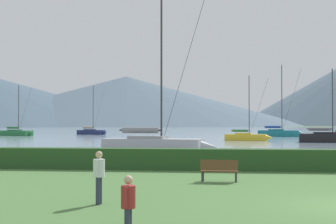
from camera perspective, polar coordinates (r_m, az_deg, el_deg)
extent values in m
cube|color=#8499A8|center=(152.53, 7.73, -2.15)|extent=(320.00, 246.00, 0.00)
cube|color=#284C23|center=(26.83, 14.82, -5.39)|extent=(80.00, 1.20, 1.13)
cube|color=gold|center=(69.65, 8.97, -2.91)|extent=(5.90, 2.85, 0.89)
cone|color=gold|center=(69.34, 11.63, -2.91)|extent=(1.08, 0.91, 0.76)
cube|color=gold|center=(69.68, 8.71, -2.65)|extent=(2.30, 1.69, 0.57)
cylinder|color=#333338|center=(69.60, 9.35, 0.66)|extent=(0.11, 0.11, 8.60)
cylinder|color=#333338|center=(69.72, 8.32, -2.15)|extent=(2.52, 0.52, 0.10)
cylinder|color=#2D7542|center=(69.72, 8.32, -2.15)|extent=(2.19, 0.71, 0.36)
cylinder|color=#333338|center=(69.45, 10.45, 0.49)|extent=(2.66, 0.47, 8.18)
cube|color=black|center=(65.74, 17.97, -2.88)|extent=(7.26, 3.16, 1.11)
cube|color=black|center=(65.70, 17.62, -2.53)|extent=(2.78, 1.96, 0.70)
cylinder|color=#333338|center=(65.82, 18.47, 0.98)|extent=(0.14, 0.14, 8.75)
cylinder|color=#333338|center=(65.63, 17.12, -1.88)|extent=(3.16, 0.46, 0.12)
cylinder|color=gray|center=(65.63, 17.12, -1.88)|extent=(2.72, 0.73, 0.44)
cube|color=#19707A|center=(90.02, 12.65, -2.43)|extent=(7.41, 3.57, 1.12)
cone|color=#19707A|center=(89.90, 15.23, -2.42)|extent=(1.36, 1.14, 0.95)
cube|color=#16646E|center=(90.04, 12.39, -2.18)|extent=(2.88, 2.12, 0.71)
cylinder|color=#333338|center=(90.07, 13.02, 1.46)|extent=(0.14, 0.14, 12.14)
cylinder|color=#333338|center=(90.06, 12.01, -1.69)|extent=(3.17, 0.65, 0.12)
cylinder|color=#2847A3|center=(90.06, 12.01, -1.69)|extent=(2.75, 0.89, 0.45)
cylinder|color=#333338|center=(89.99, 14.08, 1.28)|extent=(3.34, 0.59, 11.54)
cube|color=#236B38|center=(97.29, -17.14, -2.35)|extent=(6.68, 3.95, 0.99)
cone|color=#236B38|center=(94.97, -15.48, -2.39)|extent=(1.29, 1.13, 0.84)
cube|color=#206032|center=(97.52, -17.30, -2.14)|extent=(2.69, 2.15, 0.63)
cylinder|color=#333338|center=(96.94, -16.88, 0.33)|extent=(0.13, 0.13, 8.99)
cylinder|color=#333338|center=(97.85, -17.52, -1.73)|extent=(2.75, 0.95, 0.11)
cylinder|color=#2D7542|center=(97.85, -17.52, -1.73)|extent=(2.43, 1.10, 0.40)
cylinder|color=#333338|center=(95.98, -16.20, 0.20)|extent=(2.88, 0.92, 8.55)
cube|color=navy|center=(104.48, -8.88, -2.33)|extent=(6.22, 3.82, 0.92)
cone|color=navy|center=(102.64, -7.32, -2.35)|extent=(1.21, 1.07, 0.79)
cube|color=#1B2449|center=(104.67, -9.03, -2.14)|extent=(2.53, 2.05, 0.59)
cylinder|color=#333338|center=(104.22, -8.64, 0.36)|extent=(0.12, 0.12, 9.72)
cylinder|color=#333338|center=(104.93, -9.25, -1.79)|extent=(2.54, 0.96, 0.10)
cylinder|color=tan|center=(104.93, -9.25, -1.79)|extent=(2.25, 1.08, 0.37)
cylinder|color=#333338|center=(103.45, -8.00, 0.24)|extent=(2.65, 0.93, 9.24)
cube|color=#9E9EA3|center=(39.57, -1.71, -3.99)|extent=(8.14, 3.75, 1.23)
cone|color=#9E9EA3|center=(38.59, 4.72, -4.06)|extent=(1.48, 1.22, 1.05)
cube|color=gray|center=(39.67, -2.33, -3.33)|extent=(3.15, 2.27, 0.78)
cylinder|color=#333338|center=(39.61, -0.76, 5.41)|extent=(0.16, 0.16, 12.86)
cylinder|color=#333338|center=(39.84, -3.22, -2.12)|extent=(3.52, 0.62, 0.13)
cylinder|color=gray|center=(39.84, -3.22, -2.12)|extent=(3.04, 0.90, 0.49)
cylinder|color=#333338|center=(39.14, 1.86, 5.02)|extent=(3.70, 0.55, 12.23)
cube|color=brown|center=(21.41, 5.94, -6.81)|extent=(1.62, 0.56, 0.06)
cube|color=brown|center=(21.20, 5.90, -6.12)|extent=(1.59, 0.24, 0.45)
cylinder|color=#333338|center=(21.56, 7.89, -7.37)|extent=(0.08, 0.08, 0.45)
cylinder|color=#333338|center=(21.66, 4.08, -7.35)|extent=(0.08, 0.08, 0.45)
cylinder|color=#333338|center=(21.23, 7.85, -7.47)|extent=(0.08, 0.08, 0.45)
cylinder|color=#333338|center=(21.34, 3.98, -7.44)|extent=(0.08, 0.08, 0.45)
cylinder|color=#2D3347|center=(12.25, -4.74, -12.12)|extent=(0.14, 0.14, 0.45)
cylinder|color=#2D3347|center=(12.42, -4.51, -11.97)|extent=(0.14, 0.14, 0.45)
cylinder|color=maroon|center=(12.25, -4.62, -9.75)|extent=(0.36, 0.36, 0.55)
cylinder|color=maroon|center=(12.02, -4.93, -9.78)|extent=(0.09, 0.09, 0.49)
cylinder|color=maroon|center=(12.48, -4.32, -9.46)|extent=(0.09, 0.09, 0.49)
sphere|color=tan|center=(12.20, -4.61, -7.82)|extent=(0.22, 0.22, 0.22)
cylinder|color=#2D3347|center=(15.56, -8.10, -9.03)|extent=(0.14, 0.14, 0.85)
cylinder|color=#2D3347|center=(15.73, -7.89, -8.94)|extent=(0.14, 0.14, 0.85)
cylinder|color=silver|center=(15.56, -7.98, -6.43)|extent=(0.36, 0.36, 0.55)
cylinder|color=silver|center=(15.33, -8.26, -6.41)|extent=(0.09, 0.09, 0.50)
cylinder|color=silver|center=(15.79, -7.71, -6.26)|extent=(0.09, 0.09, 0.50)
sphere|color=tan|center=(15.53, -7.98, -4.91)|extent=(0.22, 0.22, 0.22)
cone|color=#4C6070|center=(383.45, -4.83, 1.28)|extent=(272.97, 272.97, 38.19)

